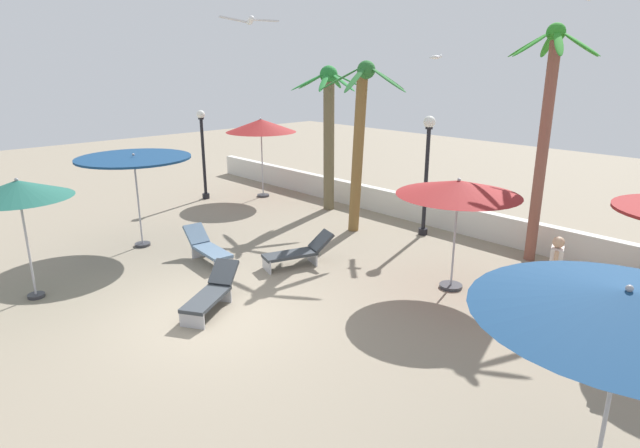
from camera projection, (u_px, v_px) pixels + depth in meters
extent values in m
plane|color=gray|center=(213.00, 316.00, 11.15)|extent=(56.00, 56.00, 0.00)
cube|color=silver|center=(451.00, 217.00, 16.81)|extent=(25.20, 0.30, 0.85)
cylinder|color=#333338|center=(143.00, 244.00, 15.46)|extent=(0.44, 0.44, 0.08)
cylinder|color=#A5A5AD|center=(138.00, 203.00, 15.09)|extent=(0.05, 0.05, 2.62)
cylinder|color=navy|center=(134.00, 158.00, 14.71)|extent=(3.14, 3.14, 0.06)
sphere|color=#99999E|center=(133.00, 155.00, 14.68)|extent=(0.08, 0.08, 0.08)
cylinder|color=#333338|center=(263.00, 195.00, 21.19)|extent=(0.48, 0.48, 0.08)
cylinder|color=#A5A5AD|center=(262.00, 164.00, 20.82)|extent=(0.05, 0.05, 2.63)
cone|color=maroon|center=(261.00, 126.00, 20.38)|extent=(2.74, 2.74, 0.50)
sphere|color=#99999E|center=(261.00, 119.00, 20.31)|extent=(0.08, 0.08, 0.08)
cylinder|color=#333338|center=(451.00, 286.00, 12.57)|extent=(0.54, 0.54, 0.08)
cylinder|color=#A5A5AD|center=(454.00, 241.00, 12.24)|extent=(0.05, 0.05, 2.33)
cone|color=maroon|center=(459.00, 188.00, 11.86)|extent=(2.81, 2.81, 0.34)
sphere|color=#99999E|center=(459.00, 180.00, 11.81)|extent=(0.08, 0.08, 0.08)
cylinder|color=#A5A5AD|center=(605.00, 420.00, 5.86)|extent=(0.05, 0.05, 2.67)
cone|color=navy|center=(627.00, 303.00, 5.44)|extent=(3.19, 3.19, 0.28)
sphere|color=#99999E|center=(629.00, 289.00, 5.39)|extent=(0.08, 0.08, 0.08)
cylinder|color=#333338|center=(36.00, 296.00, 12.05)|extent=(0.37, 0.37, 0.08)
cylinder|color=#A5A5AD|center=(28.00, 248.00, 11.71)|extent=(0.05, 0.05, 2.40)
cone|color=#1E594C|center=(18.00, 189.00, 11.32)|extent=(2.23, 2.23, 0.39)
sphere|color=#99999E|center=(16.00, 180.00, 11.26)|extent=(0.08, 0.08, 0.08)
cylinder|color=brown|center=(329.00, 144.00, 18.71)|extent=(0.41, 0.39, 4.76)
sphere|color=#237B30|center=(329.00, 75.00, 18.03)|extent=(0.62, 0.62, 0.62)
ellipsoid|color=#237B30|center=(342.00, 82.00, 17.55)|extent=(1.35, 0.32, 0.64)
ellipsoid|color=#237B30|center=(349.00, 81.00, 18.12)|extent=(1.02, 1.14, 0.64)
ellipsoid|color=#237B30|center=(335.00, 80.00, 18.74)|extent=(0.79, 1.28, 0.64)
ellipsoid|color=#237B30|center=(313.00, 81.00, 18.52)|extent=(1.35, 0.39, 0.64)
ellipsoid|color=#237B30|center=(309.00, 81.00, 17.85)|extent=(0.69, 1.31, 0.64)
ellipsoid|color=#237B30|center=(324.00, 82.00, 17.42)|extent=(0.91, 1.22, 0.64)
cylinder|color=brown|center=(358.00, 154.00, 16.10)|extent=(0.59, 0.33, 4.97)
sphere|color=#276C2D|center=(366.00, 70.00, 15.20)|extent=(0.53, 0.53, 0.53)
ellipsoid|color=#276C2D|center=(387.00, 79.00, 14.79)|extent=(1.35, 0.31, 0.75)
ellipsoid|color=#276C2D|center=(387.00, 78.00, 15.61)|extent=(0.52, 1.34, 0.75)
ellipsoid|color=#276C2D|center=(363.00, 78.00, 15.97)|extent=(1.14, 1.03, 0.75)
ellipsoid|color=#276C2D|center=(341.00, 78.00, 15.40)|extent=(1.20, 0.94, 0.75)
ellipsoid|color=#276C2D|center=(355.00, 79.00, 14.65)|extent=(0.60, 1.33, 0.75)
cylinder|color=brown|center=(542.00, 153.00, 13.54)|extent=(0.31, 0.28, 5.85)
sphere|color=#2A8724|center=(556.00, 32.00, 12.70)|extent=(0.46, 0.46, 0.46)
ellipsoid|color=#2A8724|center=(580.00, 43.00, 12.33)|extent=(1.09, 0.27, 0.66)
ellipsoid|color=#2A8724|center=(579.00, 44.00, 12.80)|extent=(0.86, 0.95, 0.66)
ellipsoid|color=#2A8724|center=(548.00, 45.00, 13.36)|extent=(0.83, 0.97, 0.66)
ellipsoid|color=#2A8724|center=(529.00, 44.00, 13.15)|extent=(1.10, 0.33, 0.66)
ellipsoid|color=#2A8724|center=(533.00, 44.00, 12.64)|extent=(0.70, 1.05, 0.66)
ellipsoid|color=#2A8724|center=(559.00, 43.00, 12.22)|extent=(0.74, 1.03, 0.66)
cylinder|color=black|center=(206.00, 196.00, 20.85)|extent=(0.28, 0.28, 0.20)
cylinder|color=black|center=(204.00, 159.00, 20.43)|extent=(0.12, 0.12, 3.13)
cylinder|color=black|center=(201.00, 119.00, 19.97)|extent=(0.22, 0.22, 0.06)
sphere|color=white|center=(201.00, 114.00, 19.92)|extent=(0.31, 0.31, 0.31)
cylinder|color=black|center=(423.00, 231.00, 16.47)|extent=(0.28, 0.28, 0.20)
cylinder|color=black|center=(426.00, 183.00, 16.01)|extent=(0.12, 0.12, 3.30)
cylinder|color=black|center=(429.00, 128.00, 15.53)|extent=(0.22, 0.22, 0.06)
sphere|color=white|center=(429.00, 122.00, 15.48)|extent=(0.36, 0.36, 0.36)
cylinder|color=black|center=(640.00, 285.00, 12.45)|extent=(0.28, 0.28, 0.20)
cube|color=#B7B7BC|center=(224.00, 264.00, 13.55)|extent=(0.09, 0.55, 0.35)
cube|color=#B7B7BC|center=(201.00, 251.00, 14.53)|extent=(0.09, 0.55, 0.35)
cube|color=slate|center=(212.00, 251.00, 13.99)|extent=(1.44, 0.67, 0.08)
cube|color=slate|center=(196.00, 234.00, 14.61)|extent=(0.59, 0.60, 0.48)
cube|color=#B7B7BC|center=(192.00, 320.00, 10.61)|extent=(0.49, 0.32, 0.35)
cube|color=#B7B7BC|center=(220.00, 294.00, 11.81)|extent=(0.49, 0.32, 0.35)
cube|color=#33383D|center=(206.00, 299.00, 11.16)|extent=(1.21, 1.48, 0.08)
cube|color=#33383D|center=(224.00, 272.00, 11.91)|extent=(0.76, 0.77, 0.46)
cube|color=#B7B7BC|center=(267.00, 265.00, 13.52)|extent=(0.54, 0.20, 0.35)
cube|color=#B7B7BC|center=(312.00, 257.00, 14.06)|extent=(0.54, 0.20, 0.35)
cube|color=#33383D|center=(290.00, 255.00, 13.74)|extent=(0.94, 1.50, 0.08)
cube|color=#33383D|center=(321.00, 241.00, 14.05)|extent=(0.69, 0.69, 0.48)
cylinder|color=#3F8C59|center=(551.00, 294.00, 11.19)|extent=(0.12, 0.12, 0.88)
cylinder|color=#3F8C59|center=(551.00, 297.00, 11.06)|extent=(0.12, 0.12, 0.88)
cube|color=silver|center=(556.00, 262.00, 10.91)|extent=(0.35, 0.42, 0.62)
sphere|color=tan|center=(559.00, 242.00, 10.78)|extent=(0.24, 0.24, 0.24)
cylinder|color=tan|center=(557.00, 257.00, 11.10)|extent=(0.08, 0.08, 0.56)
cylinder|color=tan|center=(555.00, 264.00, 10.69)|extent=(0.08, 0.08, 0.56)
cylinder|color=silver|center=(609.00, 341.00, 9.36)|extent=(0.12, 0.12, 0.79)
cylinder|color=silver|center=(606.00, 344.00, 9.26)|extent=(0.12, 0.12, 0.79)
cube|color=#3F8C59|center=(614.00, 308.00, 9.11)|extent=(0.26, 0.37, 0.56)
sphere|color=tan|center=(618.00, 288.00, 9.00)|extent=(0.21, 0.21, 0.21)
cylinder|color=tan|center=(620.00, 303.00, 9.25)|extent=(0.08, 0.08, 0.50)
cylinder|color=tan|center=(608.00, 311.00, 8.95)|extent=(0.08, 0.08, 0.50)
ellipsoid|color=white|center=(249.00, 21.00, 9.22)|extent=(0.34, 0.24, 0.12)
sphere|color=white|center=(251.00, 19.00, 9.06)|extent=(0.10, 0.10, 0.10)
cube|color=silver|center=(264.00, 20.00, 9.29)|extent=(0.34, 0.54, 0.04)
cube|color=silver|center=(234.00, 20.00, 9.13)|extent=(0.34, 0.53, 0.11)
ellipsoid|color=white|center=(435.00, 57.00, 16.88)|extent=(0.31, 0.31, 0.12)
sphere|color=white|center=(441.00, 56.00, 16.87)|extent=(0.10, 0.10, 0.10)
cube|color=silver|center=(433.00, 57.00, 17.19)|extent=(0.57, 0.55, 0.10)
cube|color=silver|center=(437.00, 56.00, 16.56)|extent=(0.57, 0.55, 0.04)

